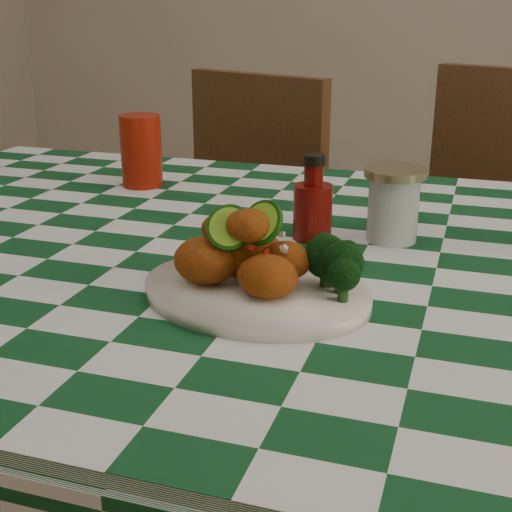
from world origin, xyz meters
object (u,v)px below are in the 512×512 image
(red_tumbler, at_px, (141,151))
(ketchup_bottle, at_px, (313,197))
(dining_table, at_px, (284,482))
(wooden_chair_left, at_px, (212,263))
(wooden_chair_right, at_px, (478,291))
(fried_chicken_pile, at_px, (251,248))
(mason_jar, at_px, (393,205))
(plate, at_px, (256,292))

(red_tumbler, height_order, ketchup_bottle, red_tumbler)
(dining_table, xyz_separation_m, ketchup_bottle, (0.02, 0.07, 0.46))
(wooden_chair_left, height_order, wooden_chair_right, wooden_chair_right)
(fried_chicken_pile, relative_size, mason_jar, 1.35)
(plate, height_order, wooden_chair_right, wooden_chair_right)
(wooden_chair_left, xyz_separation_m, wooden_chair_right, (0.67, -0.02, 0.02))
(ketchup_bottle, bearing_deg, fried_chicken_pile, -93.64)
(mason_jar, bearing_deg, fried_chicken_pile, -115.52)
(red_tumbler, xyz_separation_m, ketchup_bottle, (0.38, -0.21, -0.00))
(dining_table, xyz_separation_m, wooden_chair_left, (-0.40, 0.70, 0.08))
(wooden_chair_right, bearing_deg, ketchup_bottle, -92.78)
(dining_table, relative_size, red_tumbler, 12.45)
(dining_table, distance_m, wooden_chair_right, 0.75)
(fried_chicken_pile, distance_m, wooden_chair_left, 1.04)
(wooden_chair_right, bearing_deg, plate, -87.56)
(dining_table, distance_m, fried_chicken_pile, 0.49)
(plate, height_order, wooden_chair_left, wooden_chair_left)
(plate, bearing_deg, fried_chicken_pile, 180.00)
(mason_jar, bearing_deg, red_tumbler, 160.26)
(fried_chicken_pile, bearing_deg, plate, 0.00)
(dining_table, height_order, wooden_chair_left, wooden_chair_left)
(fried_chicken_pile, xyz_separation_m, wooden_chair_right, (0.27, 0.86, -0.37))
(wooden_chair_left, bearing_deg, plate, -45.26)
(dining_table, relative_size, fried_chicken_pile, 11.38)
(dining_table, xyz_separation_m, mason_jar, (0.13, 0.10, 0.45))
(mason_jar, height_order, wooden_chair_left, wooden_chair_left)
(plate, xyz_separation_m, fried_chicken_pile, (-0.01, 0.00, 0.06))
(wooden_chair_right, bearing_deg, red_tumbler, -127.49)
(wooden_chair_right, bearing_deg, wooden_chair_left, -162.09)
(dining_table, relative_size, mason_jar, 15.36)
(red_tumbler, distance_m, ketchup_bottle, 0.43)
(wooden_chair_right, bearing_deg, fried_chicken_pile, -87.93)
(ketchup_bottle, bearing_deg, wooden_chair_left, 123.15)
(plate, xyz_separation_m, ketchup_bottle, (0.01, 0.24, 0.05))
(wooden_chair_left, bearing_deg, fried_chicken_pile, -45.59)
(plate, distance_m, wooden_chair_right, 0.95)
(fried_chicken_pile, height_order, ketchup_bottle, ketchup_bottle)
(wooden_chair_left, bearing_deg, wooden_chair_right, 18.58)
(dining_table, relative_size, wooden_chair_left, 1.77)
(dining_table, distance_m, plate, 0.44)
(dining_table, bearing_deg, plate, -87.21)
(plate, xyz_separation_m, wooden_chair_right, (0.26, 0.86, -0.31))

